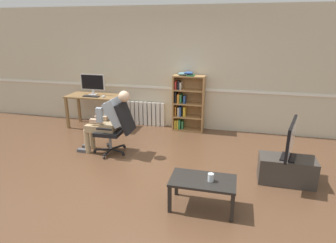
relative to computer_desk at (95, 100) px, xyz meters
The scene contains 14 objects.
ground_plane 2.95m from the computer_desk, 48.21° to the right, with size 18.00×18.00×0.00m, color brown.
back_wall 2.11m from the computer_desk, 14.57° to the left, with size 12.00×0.13×2.70m.
computer_desk is the anchor object (origin of this frame).
imac_monitor 0.40m from the computer_desk, 125.44° to the left, with size 0.59×0.14×0.47m.
keyboard 0.19m from the computer_desk, 89.81° to the right, with size 0.38×0.12×0.02m, color black.
computer_mouse 0.34m from the computer_desk, 22.64° to the right, with size 0.06×0.10×0.03m, color white.
bookshelf 2.13m from the computer_desk, ahead, with size 0.70×0.29×1.33m.
radiator 1.22m from the computer_desk, 19.46° to the left, with size 0.93×0.08×0.57m.
office_chair 1.71m from the computer_desk, 49.40° to the right, with size 0.77×0.61×0.98m.
person_seated 1.60m from the computer_desk, 53.88° to the right, with size 1.05×0.40×1.20m.
tv_stand 4.35m from the computer_desk, 22.64° to the right, with size 0.81×0.40×0.40m.
tv_screen 4.33m from the computer_desk, 22.64° to the right, with size 0.28×0.80×0.56m.
coffee_table 3.88m from the computer_desk, 42.48° to the right, with size 0.83×0.47×0.41m.
drinking_glass 3.95m from the computer_desk, 41.70° to the right, with size 0.08×0.08×0.10m, color silver.
Camera 1 is at (1.26, -3.67, 2.24)m, focal length 30.46 mm.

